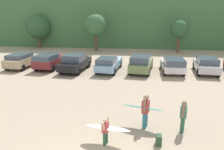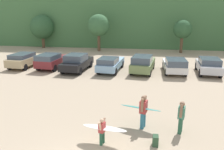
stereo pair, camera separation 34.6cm
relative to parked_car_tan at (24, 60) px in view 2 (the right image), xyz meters
The scene contains 17 objects.
hillside_ridge 22.12m from the parked_car_tan, 62.78° to the left, with size 108.00×12.00×8.29m, color #427042.
tree_left 13.39m from the parked_car_tan, 106.57° to the left, with size 3.60×3.60×4.99m.
tree_center 12.52m from the parked_car_tan, 63.28° to the left, with size 3.03×3.03×5.13m.
tree_right 20.32m from the parked_car_tan, 32.97° to the left, with size 2.46×2.46×4.43m.
parked_car_tan is the anchor object (origin of this frame).
parked_car_maroon 2.96m from the parked_car_tan, ahead, with size 2.25×4.10×1.53m.
parked_car_black 5.72m from the parked_car_tan, ahead, with size 2.25×4.63×1.61m.
parked_car_sky_blue 8.91m from the parked_car_tan, ahead, with size 2.16×4.77×1.44m.
parked_car_olive_green 11.94m from the parked_car_tan, ahead, with size 2.37×4.56×1.61m.
parked_car_white 14.85m from the parked_car_tan, ahead, with size 1.92×4.16×1.45m.
parked_car_silver 17.84m from the parked_car_tan, ahead, with size 2.09×4.10×1.50m.
person_adult 16.27m from the parked_car_tan, 41.62° to the right, with size 0.40×0.64×1.65m.
person_child 16.32m from the parked_car_tan, 50.11° to the right, with size 0.29×0.59×1.19m.
person_companion 17.75m from the parked_car_tan, 38.41° to the right, with size 0.38×0.64×1.55m.
surfboard_teal 16.09m from the parked_car_tan, 41.67° to the right, with size 2.10×1.05×0.26m.
surfboard_white 16.29m from the parked_car_tan, 49.62° to the right, with size 2.04×0.87×0.15m.
backpack_dropped 17.71m from the parked_car_tan, 44.02° to the right, with size 0.24×0.34×0.45m.
Camera 2 is at (2.16, -5.87, 5.50)m, focal length 36.42 mm.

